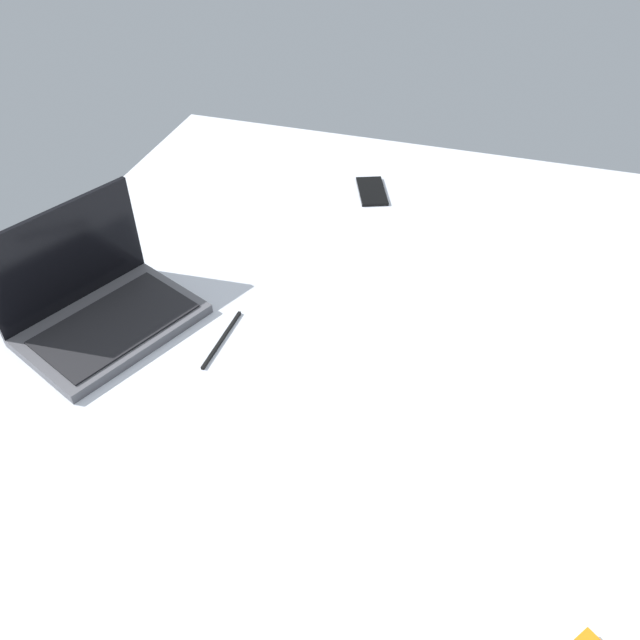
# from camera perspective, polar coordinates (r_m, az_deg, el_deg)

# --- Properties ---
(bed_mattress) EXTENTS (1.80, 1.40, 0.18)m
(bed_mattress) POSITION_cam_1_polar(r_m,az_deg,el_deg) (1.31, -0.22, -4.80)
(bed_mattress) COLOR #B7BCC6
(bed_mattress) RESTS_ON ground
(laptop) EXTENTS (0.39, 0.34, 0.23)m
(laptop) POSITION_cam_1_polar(r_m,az_deg,el_deg) (1.34, -19.12, 1.23)
(laptop) COLOR #4C4C51
(laptop) RESTS_ON bed_mattress
(cell_phone) EXTENTS (0.16, 0.11, 0.01)m
(cell_phone) POSITION_cam_1_polar(r_m,az_deg,el_deg) (1.72, 4.63, 11.38)
(cell_phone) COLOR black
(cell_phone) RESTS_ON bed_mattress
(charger_cable) EXTENTS (0.17, 0.01, 0.01)m
(charger_cable) POSITION_cam_1_polar(r_m,az_deg,el_deg) (1.26, -8.73, -1.70)
(charger_cable) COLOR black
(charger_cable) RESTS_ON bed_mattress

